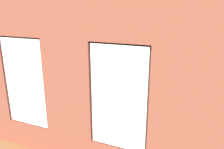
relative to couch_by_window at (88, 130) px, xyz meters
name	(u,v)px	position (x,y,z in m)	size (l,w,h in m)	color
ground_plane	(120,108)	(0.02, -2.12, -0.38)	(6.44, 6.31, 0.10)	brown
brick_wall_with_windows	(68,79)	(0.02, 0.65, 1.42)	(5.84, 0.30, 3.48)	brown
white_wall_right	(41,48)	(2.89, -1.92, 1.41)	(0.10, 5.31, 3.48)	white
couch_by_window	(88,130)	(0.00, 0.00, 0.00)	(1.81, 0.87, 0.80)	black
couch_left	(193,114)	(-2.19, -1.82, 0.00)	(1.02, 2.01, 0.80)	black
coffee_table	(106,96)	(0.42, -1.86, 0.07)	(1.33, 0.86, 0.45)	#A87547
cup_ceramic	(118,93)	(0.05, -2.01, 0.17)	(0.08, 0.08, 0.09)	#4C4C51
candle_jar	(102,91)	(0.58, -1.96, 0.19)	(0.08, 0.08, 0.13)	#B7333D
remote_black	(106,94)	(0.42, -1.86, 0.13)	(0.05, 0.17, 0.02)	black
media_console	(61,85)	(2.59, -2.47, -0.08)	(1.05, 0.42, 0.49)	black
tv_flatscreen	(60,70)	(2.59, -2.48, 0.52)	(1.02, 0.20, 0.72)	black
potted_plant_corner_near_left	(203,78)	(-2.34, -4.28, 0.29)	(0.49, 0.49, 0.95)	#9E5638
potted_plant_beside_window_right	(16,97)	(2.05, 0.10, 0.52)	(0.85, 0.85, 1.30)	#47423D
potted_plant_foreground_right	(90,65)	(2.29, -4.23, 0.34)	(0.69, 0.69, 1.03)	beige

